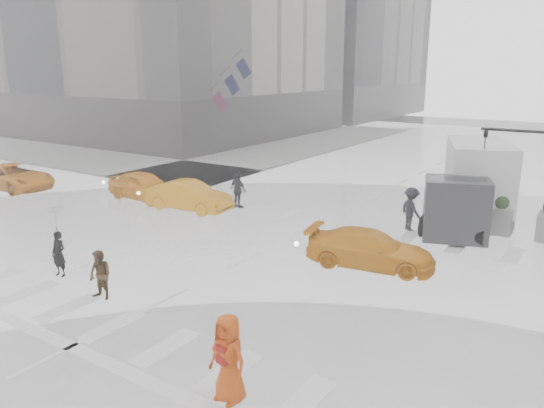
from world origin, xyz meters
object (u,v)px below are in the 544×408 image
Objects in this scene: pedestrian_brown at (100,275)px; box_truck at (473,183)px; pedestrian_orange at (228,358)px; taxi_front at (144,186)px; taxi_mid at (189,196)px.

box_truck is at bearing 58.47° from pedestrian_brown.
pedestrian_orange is 15.87m from box_truck.
pedestrian_brown is at bearing -134.66° from taxi_front.
pedestrian_brown is 15.83m from box_truck.
pedestrian_brown is 12.47m from taxi_front.
taxi_mid is at bearing -177.40° from box_truck.
taxi_front is 3.46m from taxi_mid.
pedestrian_orange is at bearing -20.04° from pedestrian_brown.
pedestrian_orange reaches higher than pedestrian_brown.
box_truck is at bearing -73.14° from taxi_mid.
pedestrian_brown reaches higher than taxi_front.
taxi_front is at bearing 80.17° from taxi_mid.
box_truck reaches higher than pedestrian_orange.
pedestrian_brown is 0.79× the size of pedestrian_orange.
box_truck reaches higher than taxi_mid.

